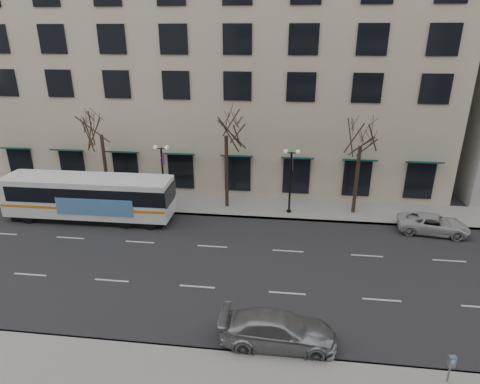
% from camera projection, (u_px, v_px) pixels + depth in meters
% --- Properties ---
extents(ground, '(160.00, 160.00, 0.00)m').
position_uv_depth(ground, '(205.00, 265.00, 24.50)').
color(ground, black).
rests_on(ground, ground).
extents(sidewalk_far, '(80.00, 4.00, 0.15)m').
position_uv_depth(sidewalk_far, '(289.00, 209.00, 32.23)').
color(sidewalk_far, gray).
rests_on(sidewalk_far, ground).
extents(building_hotel, '(40.00, 20.00, 24.00)m').
position_uv_depth(building_hotel, '(224.00, 47.00, 39.74)').
color(building_hotel, '#C2B194').
rests_on(building_hotel, ground).
extents(tree_far_left, '(3.60, 3.60, 8.34)m').
position_uv_depth(tree_far_left, '(100.00, 123.00, 31.30)').
color(tree_far_left, black).
rests_on(tree_far_left, ground).
extents(tree_far_mid, '(3.60, 3.60, 8.55)m').
position_uv_depth(tree_far_mid, '(226.00, 123.00, 30.10)').
color(tree_far_mid, black).
rests_on(tree_far_mid, ground).
extents(tree_far_right, '(3.60, 3.60, 8.06)m').
position_uv_depth(tree_far_right, '(362.00, 133.00, 29.16)').
color(tree_far_right, black).
rests_on(tree_far_right, ground).
extents(lamp_post_left, '(1.22, 0.45, 5.21)m').
position_uv_depth(lamp_post_left, '(163.00, 173.00, 31.56)').
color(lamp_post_left, black).
rests_on(lamp_post_left, ground).
extents(lamp_post_right, '(1.22, 0.45, 5.21)m').
position_uv_depth(lamp_post_right, '(291.00, 178.00, 30.44)').
color(lamp_post_right, black).
rests_on(lamp_post_right, ground).
extents(city_bus, '(12.61, 2.87, 3.41)m').
position_uv_depth(city_bus, '(90.00, 196.00, 29.93)').
color(city_bus, white).
rests_on(city_bus, ground).
extents(silver_car, '(5.25, 2.14, 1.52)m').
position_uv_depth(silver_car, '(279.00, 330.00, 17.97)').
color(silver_car, '#999DA1').
rests_on(silver_car, ground).
extents(white_pickup, '(5.04, 2.81, 1.33)m').
position_uv_depth(white_pickup, '(433.00, 224.00, 28.28)').
color(white_pickup, '#B9B9B9').
rests_on(white_pickup, ground).
extents(pay_station, '(0.30, 0.21, 1.27)m').
position_uv_depth(pay_station, '(451.00, 363.00, 15.75)').
color(pay_station, gray).
rests_on(pay_station, sidewalk_near).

